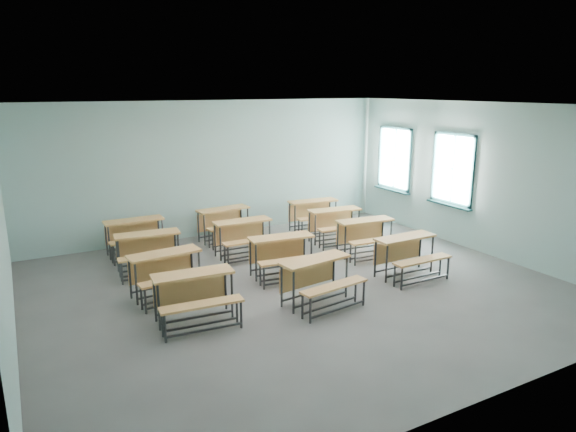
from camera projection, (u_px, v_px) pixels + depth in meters
name	position (u px, v px, depth m)	size (l,w,h in m)	color
room	(302.00, 199.00, 8.89)	(9.04, 8.04, 3.24)	slate
desk_unit_r0c0	(195.00, 291.00, 7.72)	(1.28, 0.91, 0.76)	#CE8E4A
desk_unit_r0c1	(319.00, 275.00, 8.37)	(1.32, 0.97, 0.76)	#CE8E4A
desk_unit_r0c2	(408.00, 251.00, 9.62)	(1.23, 0.83, 0.76)	#CE8E4A
desk_unit_r1c0	(167.00, 268.00, 8.68)	(1.29, 0.93, 0.76)	#CE8E4A
desk_unit_r1c1	(283.00, 250.00, 9.62)	(1.30, 0.95, 0.76)	#CE8E4A
desk_unit_r1c2	(367.00, 232.00, 10.83)	(1.30, 0.94, 0.76)	#CE8E4A
desk_unit_r2c0	(149.00, 247.00, 9.83)	(1.29, 0.93, 0.76)	#CE8E4A
desk_unit_r2c1	(245.00, 233.00, 10.79)	(1.24, 0.84, 0.76)	#CE8E4A
desk_unit_r2c2	(336.00, 221.00, 11.77)	(1.30, 0.95, 0.76)	#CE8E4A
desk_unit_r3c0	(136.00, 232.00, 10.84)	(1.23, 0.83, 0.76)	#CE8E4A
desk_unit_r3c1	(226.00, 220.00, 11.86)	(1.29, 0.93, 0.76)	#CE8E4A
desk_unit_r3c2	(315.00, 211.00, 12.69)	(1.30, 0.94, 0.76)	#CE8E4A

